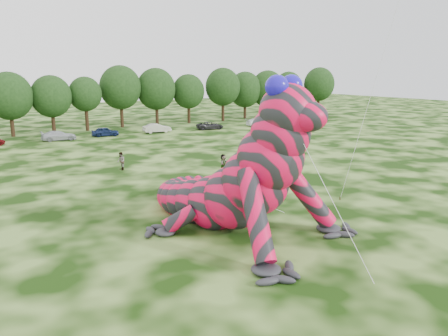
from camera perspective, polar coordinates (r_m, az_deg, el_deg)
name	(u,v)px	position (r m, az deg, el deg)	size (l,w,h in m)	color
ground	(365,253)	(25.17, 17.97, -10.53)	(240.00, 240.00, 0.00)	#16330A
inflatable_gecko	(217,153)	(26.52, -0.91, 1.98)	(15.94, 18.93, 9.46)	#E70A40
flying_kite	(399,0)	(34.09, 21.90, 19.67)	(3.37, 2.70, 16.17)	red
tree_7	(10,104)	(71.85, -26.16, 7.46)	(6.68, 6.01, 9.48)	black
tree_8	(52,105)	(72.94, -21.56, 7.72)	(6.14, 5.53, 8.94)	black
tree_9	(86,104)	(74.50, -17.60, 7.99)	(5.27, 4.74, 8.68)	black
tree_10	(121,97)	(77.48, -13.32, 9.08)	(7.09, 6.38, 10.50)	black
tree_11	(156,97)	(79.49, -8.82, 9.19)	(7.01, 6.31, 10.07)	black
tree_12	(189,99)	(81.83, -4.64, 9.00)	(5.99, 5.39, 8.97)	black
tree_13	(223,95)	(84.84, -0.14, 9.56)	(6.83, 6.15, 10.13)	black
tree_14	(245,95)	(89.70, 2.77, 9.49)	(6.82, 6.14, 9.40)	black
tree_15	(267,94)	(91.92, 5.70, 9.59)	(7.17, 6.45, 9.63)	black
tree_16	(288,93)	(97.60, 8.38, 9.62)	(6.26, 5.63, 9.37)	black
tree_17	(319,91)	(99.99, 12.28, 9.80)	(6.98, 6.28, 10.30)	black
car_3	(59,136)	(65.56, -20.78, 3.98)	(1.91, 4.69, 1.36)	#B3B7BD
car_4	(105,132)	(67.62, -15.25, 4.60)	(1.61, 4.01, 1.37)	#121F45
car_5	(157,128)	(69.90, -8.76, 5.17)	(1.51, 4.34, 1.43)	beige
car_6	(210,126)	(73.00, -1.83, 5.56)	(2.08, 4.52, 1.26)	#28282B
car_7	(259,122)	(77.64, 4.57, 6.00)	(1.93, 4.75, 1.38)	white
spectator_3	(253,141)	(55.54, 3.87, 3.49)	(0.97, 0.40, 1.65)	gray
spectator_5	(223,163)	(41.87, -0.09, 0.61)	(1.68, 0.54, 1.81)	gray
spectator_1	(121,161)	(44.05, -13.30, 0.87)	(0.88, 0.68, 1.81)	gray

